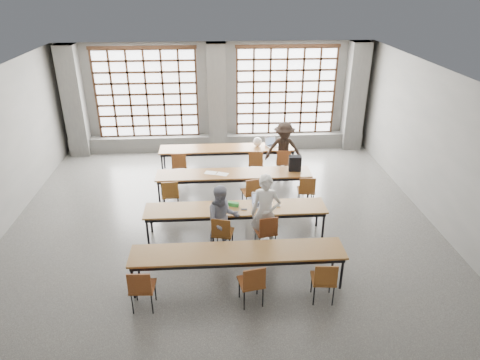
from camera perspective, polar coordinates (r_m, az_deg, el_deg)
name	(u,v)px	position (r m, az deg, el deg)	size (l,w,h in m)	color
floor	(223,235)	(9.85, -2.27, -7.30)	(11.00, 11.00, 0.00)	#464644
ceiling	(220,82)	(8.46, -2.69, 12.96)	(11.00, 11.00, 0.00)	silver
wall_back	(217,97)	(14.22, -3.08, 10.99)	(10.00, 10.00, 0.00)	slate
wall_right	(451,159)	(10.39, 26.33, 2.58)	(11.00, 11.00, 0.00)	slate
column_left	(74,102)	(14.61, -21.26, 9.70)	(0.60, 0.55, 3.50)	#555552
column_mid	(217,99)	(13.95, -3.06, 10.70)	(0.60, 0.55, 3.50)	#555552
column_right	(355,97)	(14.71, 15.07, 10.66)	(0.60, 0.55, 3.50)	#555552
window_left	(147,94)	(14.26, -12.34, 11.11)	(3.32, 0.12, 3.00)	white
window_right	(286,92)	(14.31, 6.14, 11.60)	(3.32, 0.12, 3.00)	white
sill_ledge	(218,142)	(14.49, -2.93, 5.05)	(9.80, 0.35, 0.50)	#555552
desk_row_a	(227,150)	(12.74, -1.69, 4.08)	(4.00, 0.70, 0.73)	brown
desk_row_b	(234,175)	(11.09, -0.83, 0.64)	(4.00, 0.70, 0.73)	brown
desk_row_c	(236,210)	(9.47, -0.58, -4.05)	(4.00, 0.70, 0.73)	brown
desk_row_d	(238,254)	(8.08, -0.29, -9.87)	(4.00, 0.70, 0.73)	brown
chair_back_left	(179,163)	(12.24, -8.12, 2.23)	(0.44, 0.44, 0.88)	brown
chair_back_mid	(256,161)	(12.26, 2.13, 2.52)	(0.47, 0.48, 0.88)	brown
chair_back_right	(283,160)	(12.36, 5.82, 2.61)	(0.48, 0.48, 0.88)	brown
chair_mid_left	(170,193)	(10.62, -9.26, -1.67)	(0.45, 0.46, 0.88)	brown
chair_mid_centre	(252,190)	(10.61, 1.61, -1.36)	(0.51, 0.51, 0.88)	brown
chair_mid_right	(307,188)	(10.81, 8.87, -1.13)	(0.47, 0.47, 0.88)	brown
chair_front_left	(222,231)	(8.99, -2.39, -6.81)	(0.51, 0.51, 0.88)	brown
chair_front_right	(267,229)	(9.05, 3.57, -6.59)	(0.49, 0.50, 0.88)	maroon
chair_near_left	(141,286)	(7.76, -13.02, -13.59)	(0.44, 0.45, 0.88)	brown
chair_near_mid	(252,281)	(7.67, 1.66, -13.31)	(0.49, 0.49, 0.88)	brown
chair_near_right	(324,278)	(7.88, 11.18, -12.69)	(0.46, 0.46, 0.88)	brown
student_male	(266,213)	(8.99, 3.43, -4.43)	(0.63, 0.41, 1.72)	silver
student_female	(223,219)	(8.98, -2.32, -5.21)	(0.73, 0.57, 1.50)	#19214B
student_back	(284,150)	(12.37, 5.84, 4.05)	(1.06, 0.61, 1.64)	black
laptop_front	(260,202)	(9.54, 2.68, -2.95)	(0.36, 0.31, 0.26)	silver
laptop_back	(271,143)	(12.90, 4.21, 4.91)	(0.45, 0.41, 0.26)	silver
mouse	(279,206)	(9.50, 5.16, -3.46)	(0.10, 0.06, 0.04)	white
green_box	(233,204)	(9.48, -0.92, -3.24)	(0.25, 0.09, 0.09)	#2E8C39
phone	(244,209)	(9.36, 0.55, -3.93)	(0.13, 0.06, 0.01)	black
paper_sheet_a	(211,173)	(11.09, -3.94, 0.97)	(0.30, 0.21, 0.00)	white
paper_sheet_b	(222,174)	(11.00, -2.38, 0.80)	(0.30, 0.21, 0.00)	white
backpack	(295,163)	(11.21, 7.35, 2.20)	(0.32, 0.20, 0.40)	black
plastic_bag	(257,142)	(12.77, 2.34, 5.12)	(0.26, 0.21, 0.29)	white
red_pouch	(142,284)	(7.84, -12.88, -13.43)	(0.20, 0.08, 0.06)	#B42516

